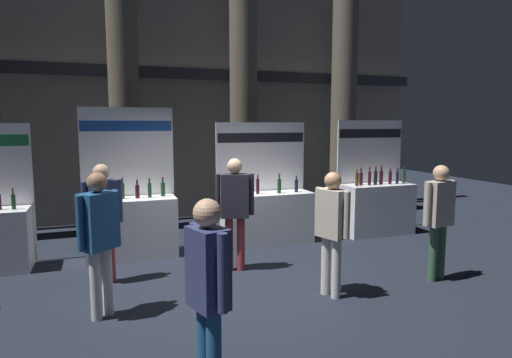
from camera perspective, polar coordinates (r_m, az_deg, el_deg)
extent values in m
plane|color=black|center=(6.55, -2.21, -13.01)|extent=(24.79, 24.79, 0.00)
cube|color=gray|center=(10.78, -10.00, 11.50)|extent=(12.40, 0.25, 6.18)
cube|color=#2D2D33|center=(10.51, -9.75, 13.31)|extent=(12.40, 0.20, 0.24)
cylinder|color=#665B4C|center=(9.61, -16.60, 8.89)|extent=(0.62, 0.62, 5.19)
cylinder|color=#665B4C|center=(10.09, -1.62, 9.10)|extent=(0.62, 0.62, 5.19)
cylinder|color=#665B4C|center=(11.17, 11.23, 8.78)|extent=(0.62, 0.62, 5.19)
cylinder|color=#19381E|center=(7.68, -28.83, -2.60)|extent=(0.06, 0.06, 0.23)
cylinder|color=#19381E|center=(7.66, -28.90, -1.47)|extent=(0.03, 0.03, 0.08)
cylinder|color=red|center=(7.65, -28.93, -1.12)|extent=(0.03, 0.03, 0.02)
cube|color=white|center=(7.80, -15.76, -6.11)|extent=(1.49, 0.60, 1.01)
cube|color=white|center=(8.00, -16.12, -0.23)|extent=(1.56, 0.04, 2.54)
cube|color=navy|center=(7.91, -16.35, 6.60)|extent=(1.52, 0.01, 0.18)
cylinder|color=black|center=(7.70, -19.93, -1.77)|extent=(0.07, 0.07, 0.22)
cylinder|color=black|center=(7.68, -19.98, -0.67)|extent=(0.03, 0.03, 0.07)
cylinder|color=black|center=(7.67, -19.99, -0.34)|extent=(0.03, 0.03, 0.02)
cylinder|color=#472D14|center=(7.67, -18.38, -1.67)|extent=(0.06, 0.06, 0.24)
cylinder|color=#472D14|center=(7.65, -18.43, -0.49)|extent=(0.03, 0.03, 0.08)
cylinder|color=black|center=(7.64, -18.44, -0.14)|extent=(0.03, 0.03, 0.02)
cylinder|color=#19381E|center=(7.72, -16.83, -1.50)|extent=(0.06, 0.06, 0.26)
cylinder|color=#19381E|center=(7.69, -16.88, -0.24)|extent=(0.03, 0.03, 0.09)
cylinder|color=red|center=(7.69, -16.89, 0.14)|extent=(0.03, 0.03, 0.02)
cylinder|color=black|center=(7.69, -15.08, -1.59)|extent=(0.07, 0.07, 0.22)
cylinder|color=black|center=(7.67, -15.11, -0.45)|extent=(0.03, 0.03, 0.09)
cylinder|color=gold|center=(7.67, -15.13, -0.06)|extent=(0.03, 0.03, 0.02)
cylinder|color=#19381E|center=(7.72, -13.58, -1.43)|extent=(0.06, 0.06, 0.25)
cylinder|color=#19381E|center=(7.70, -13.61, -0.22)|extent=(0.03, 0.03, 0.08)
cylinder|color=gold|center=(7.69, -13.62, 0.15)|extent=(0.03, 0.03, 0.02)
cylinder|color=#19381E|center=(7.81, -11.93, -1.34)|extent=(0.07, 0.07, 0.23)
cylinder|color=#19381E|center=(7.79, -11.96, -0.19)|extent=(0.03, 0.03, 0.08)
cylinder|color=red|center=(7.78, -11.97, 0.18)|extent=(0.03, 0.03, 0.02)
cube|color=white|center=(8.39, 1.46, -5.08)|extent=(1.71, 0.60, 0.96)
cube|color=white|center=(8.59, 0.66, -0.31)|extent=(1.80, 0.04, 2.28)
cube|color=black|center=(8.49, 0.72, 5.37)|extent=(1.75, 0.01, 0.18)
cylinder|color=#19381E|center=(8.06, -2.25, -1.19)|extent=(0.07, 0.07, 0.26)
cylinder|color=#19381E|center=(8.03, -2.25, 0.01)|extent=(0.03, 0.03, 0.09)
cylinder|color=red|center=(8.03, -2.25, 0.38)|extent=(0.03, 0.03, 0.02)
cylinder|color=black|center=(8.19, 0.22, -0.98)|extent=(0.06, 0.06, 0.28)
cylinder|color=black|center=(8.17, 0.22, 0.22)|extent=(0.03, 0.03, 0.07)
cylinder|color=red|center=(8.17, 0.22, 0.52)|extent=(0.03, 0.03, 0.02)
cylinder|color=#19381E|center=(8.28, 3.01, -0.94)|extent=(0.07, 0.07, 0.27)
cylinder|color=#19381E|center=(8.25, 3.02, 0.27)|extent=(0.03, 0.03, 0.09)
cylinder|color=red|center=(8.25, 3.02, 0.63)|extent=(0.03, 0.03, 0.02)
cylinder|color=black|center=(8.45, 5.23, -0.91)|extent=(0.07, 0.07, 0.23)
cylinder|color=black|center=(8.43, 5.24, 0.10)|extent=(0.03, 0.03, 0.07)
cylinder|color=red|center=(8.42, 5.24, 0.39)|extent=(0.03, 0.03, 0.02)
cube|color=white|center=(9.40, 15.41, -3.78)|extent=(1.45, 0.60, 1.03)
cube|color=white|center=(9.57, 14.37, 0.38)|extent=(1.52, 0.04, 2.33)
cube|color=black|center=(9.49, 14.62, 5.72)|extent=(1.48, 0.01, 0.18)
cylinder|color=#472D14|center=(8.94, 12.90, -0.09)|extent=(0.07, 0.07, 0.25)
cylinder|color=#472D14|center=(8.93, 12.93, 0.97)|extent=(0.03, 0.03, 0.08)
cylinder|color=gold|center=(8.92, 12.94, 1.29)|extent=(0.03, 0.03, 0.02)
cylinder|color=black|center=(9.11, 13.40, 0.00)|extent=(0.07, 0.07, 0.24)
cylinder|color=black|center=(9.09, 13.43, 1.04)|extent=(0.03, 0.03, 0.09)
cylinder|color=black|center=(9.09, 13.44, 1.37)|extent=(0.03, 0.03, 0.02)
cylinder|color=black|center=(9.12, 14.44, 0.07)|extent=(0.06, 0.06, 0.27)
cylinder|color=black|center=(9.10, 14.48, 1.19)|extent=(0.03, 0.03, 0.08)
cylinder|color=red|center=(9.10, 14.49, 1.50)|extent=(0.03, 0.03, 0.02)
cylinder|color=black|center=(9.22, 15.18, 0.13)|extent=(0.07, 0.07, 0.28)
cylinder|color=black|center=(9.20, 15.21, 1.22)|extent=(0.03, 0.03, 0.07)
cylinder|color=red|center=(9.19, 15.22, 1.50)|extent=(0.03, 0.03, 0.02)
cylinder|color=black|center=(9.35, 15.84, 0.21)|extent=(0.08, 0.08, 0.28)
cylinder|color=black|center=(9.33, 15.88, 1.31)|extent=(0.03, 0.03, 0.09)
cylinder|color=red|center=(9.33, 15.89, 1.62)|extent=(0.03, 0.03, 0.02)
cylinder|color=black|center=(9.41, 16.93, 0.14)|extent=(0.07, 0.07, 0.26)
cylinder|color=black|center=(9.39, 16.96, 1.11)|extent=(0.03, 0.03, 0.06)
cylinder|color=gold|center=(9.38, 16.97, 1.36)|extent=(0.03, 0.03, 0.02)
cylinder|color=black|center=(9.49, 17.76, 0.13)|extent=(0.06, 0.06, 0.24)
cylinder|color=black|center=(9.47, 17.80, 1.05)|extent=(0.03, 0.03, 0.07)
cylinder|color=red|center=(9.47, 17.81, 1.30)|extent=(0.03, 0.03, 0.02)
cylinder|color=#19381E|center=(9.57, 18.55, 0.23)|extent=(0.06, 0.06, 0.27)
cylinder|color=#19381E|center=(9.55, 18.59, 1.22)|extent=(0.03, 0.03, 0.06)
cylinder|color=red|center=(9.55, 18.60, 1.46)|extent=(0.03, 0.03, 0.02)
cylinder|color=#33563D|center=(7.05, 22.76, -8.67)|extent=(0.12, 0.12, 0.81)
cylinder|color=#33563D|center=(6.91, 21.88, -8.93)|extent=(0.12, 0.12, 0.81)
cube|color=#ADA393|center=(6.82, 22.62, -2.92)|extent=(0.44, 0.29, 0.64)
sphere|color=tan|center=(6.76, 22.79, 0.73)|extent=(0.22, 0.22, 0.22)
cylinder|color=#ADA393|center=(7.02, 23.86, -2.58)|extent=(0.08, 0.08, 0.61)
cylinder|color=#ADA393|center=(6.62, 21.31, -3.01)|extent=(0.08, 0.08, 0.61)
cylinder|color=maroon|center=(6.74, -18.28, -9.13)|extent=(0.12, 0.12, 0.82)
cylinder|color=maroon|center=(6.70, -19.60, -9.28)|extent=(0.12, 0.12, 0.82)
cube|color=navy|center=(6.55, -19.20, -3.01)|extent=(0.44, 0.32, 0.65)
sphere|color=tan|center=(6.49, -19.36, 0.85)|extent=(0.23, 0.23, 0.23)
cylinder|color=navy|center=(6.62, -17.19, -2.69)|extent=(0.08, 0.08, 0.62)
cylinder|color=navy|center=(6.49, -21.26, -3.05)|extent=(0.08, 0.08, 0.62)
cylinder|color=silver|center=(5.54, -20.01, -12.77)|extent=(0.12, 0.12, 0.83)
cylinder|color=silver|center=(5.64, -18.65, -12.36)|extent=(0.12, 0.12, 0.83)
cube|color=navy|center=(5.39, -19.65, -5.11)|extent=(0.47, 0.45, 0.66)
sphere|color=#8C6647|center=(5.31, -19.86, -0.39)|extent=(0.23, 0.23, 0.23)
cylinder|color=navy|center=(5.24, -21.78, -5.37)|extent=(0.08, 0.08, 0.62)
cylinder|color=navy|center=(5.54, -17.66, -4.53)|extent=(0.08, 0.08, 0.62)
cylinder|color=navy|center=(3.91, -6.64, -21.26)|extent=(0.12, 0.12, 0.81)
cube|color=navy|center=(3.56, -6.22, -11.34)|extent=(0.32, 0.39, 0.65)
sphere|color=tan|center=(3.44, -6.32, -4.38)|extent=(0.22, 0.22, 0.22)
cylinder|color=navy|center=(3.38, -4.33, -12.04)|extent=(0.08, 0.08, 0.61)
cylinder|color=navy|center=(3.73, -7.92, -10.22)|extent=(0.08, 0.08, 0.61)
cylinder|color=silver|center=(5.93, 10.32, -11.28)|extent=(0.12, 0.12, 0.79)
cylinder|color=silver|center=(6.04, 9.00, -10.89)|extent=(0.12, 0.12, 0.79)
cube|color=#ADA393|center=(5.80, 9.80, -4.40)|extent=(0.34, 0.45, 0.63)
sphere|color=tan|center=(5.73, 9.90, -0.20)|extent=(0.22, 0.22, 0.22)
cylinder|color=#ADA393|center=(5.64, 11.67, -4.61)|extent=(0.08, 0.08, 0.60)
cylinder|color=#ADA393|center=(5.96, 8.05, -3.90)|extent=(0.08, 0.08, 0.60)
cylinder|color=maroon|center=(6.89, -1.97, -8.33)|extent=(0.12, 0.12, 0.84)
cylinder|color=maroon|center=(6.88, -3.47, -8.35)|extent=(0.12, 0.12, 0.84)
cube|color=#23232D|center=(6.72, -2.76, -2.16)|extent=(0.47, 0.36, 0.66)
sphere|color=tan|center=(6.66, -2.78, 1.69)|extent=(0.23, 0.23, 0.23)
cylinder|color=#23232D|center=(6.73, -0.58, -2.00)|extent=(0.08, 0.08, 0.63)
cylinder|color=#23232D|center=(6.72, -4.94, -2.03)|extent=(0.08, 0.08, 0.63)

